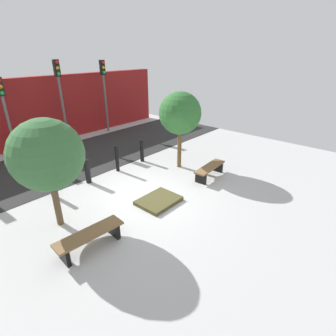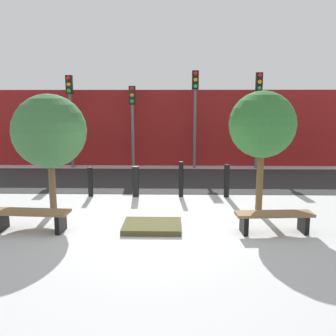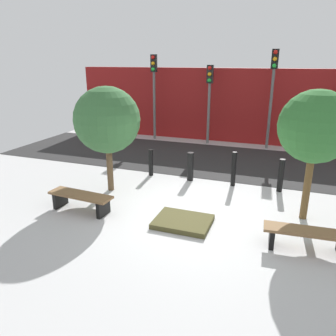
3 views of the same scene
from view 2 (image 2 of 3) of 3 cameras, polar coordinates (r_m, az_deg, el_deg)
The scene contains 16 objects.
ground_plane at distance 9.17m, azimuth -2.17°, elevation -7.97°, with size 18.00×18.00×0.00m, color #B7B7B7.
road_strip at distance 13.81m, azimuth -0.99°, elevation -1.78°, with size 18.00×4.48×0.01m, color #282828.
building_facade at distance 16.95m, azimuth -0.56°, elevation 6.13°, with size 16.20×0.50×3.36m, color maroon.
bench_left at distance 8.88m, azimuth -20.18°, elevation -6.95°, with size 1.75×0.59×0.47m.
bench_right at distance 8.55m, azimuth 15.85°, elevation -7.39°, with size 1.71×0.55×0.46m.
planter_bed at distance 8.57m, azimuth -2.42°, elevation -8.84°, with size 1.31×1.02×0.12m, color #494525.
tree_behind_left_bench at distance 9.97m, azimuth -17.63°, elevation 5.32°, with size 1.87×1.87×3.04m.
tree_behind_right_bench at distance 9.67m, azimuth 14.15°, elevation 6.35°, with size 1.67×1.67×3.11m.
bollard_far_left at distance 11.57m, azimuth -11.75°, elevation -2.07°, with size 0.15×0.15×0.89m, color black.
bollard_left at distance 11.34m, azimuth -4.96°, elevation -2.07°, with size 0.20×0.20×0.92m, color black.
bollard_center at distance 11.26m, azimuth 2.00°, elevation -1.74°, with size 0.14×0.14×1.07m, color black.
bollard_right at distance 11.37m, azimuth 8.95°, elevation -1.95°, with size 0.16×0.16×0.99m, color black.
traffic_light_west at distance 16.66m, azimuth -14.70°, elevation 9.29°, with size 0.28×0.27×3.94m.
traffic_light_mid_west at distance 16.15m, azimuth -5.44°, elevation 8.54°, with size 0.28×0.27×3.50m.
traffic_light_mid_east at distance 16.05m, azimuth 4.15°, elevation 9.98°, with size 0.28×0.27×4.13m.
traffic_light_east at distance 16.40m, azimuth 13.60°, elevation 9.55°, with size 0.28×0.27×4.04m.
Camera 2 is at (0.53, -8.70, 2.83)m, focal length 40.00 mm.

